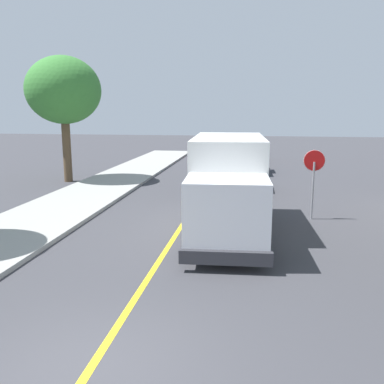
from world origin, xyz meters
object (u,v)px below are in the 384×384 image
box_truck (228,180)px  parked_car_mid (249,160)px  stop_sign (314,171)px  parked_car_near (241,175)px  street_tree_down_block (63,91)px  parked_car_far (244,151)px

box_truck → parked_car_mid: bearing=88.0°
stop_sign → parked_car_near: bearing=118.7°
parked_car_near → parked_car_mid: same height
parked_car_near → parked_car_mid: 6.78m
street_tree_down_block → box_truck: bearing=-41.3°
box_truck → parked_car_far: (-0.02, 19.82, -0.97)m
box_truck → stop_sign: size_ratio=2.76×
parked_car_near → street_tree_down_block: bearing=172.8°
parked_car_far → street_tree_down_block: 15.49m
parked_car_mid → parked_car_near: bearing=-92.8°
parked_car_far → stop_sign: 18.05m
parked_car_near → street_tree_down_block: street_tree_down_block is taller
stop_sign → street_tree_down_block: (-12.89, 6.56, 3.28)m
box_truck → parked_car_far: size_ratio=1.65×
parked_car_near → street_tree_down_block: (-9.99, 1.26, 4.34)m
parked_car_near → parked_car_mid: bearing=87.2°
box_truck → parked_car_near: size_ratio=1.66×
parked_car_far → stop_sign: size_ratio=1.66×
box_truck → parked_car_near: bearing=88.6°
parked_car_mid → street_tree_down_block: 12.48m
box_truck → street_tree_down_block: (-9.81, 8.63, 3.37)m
box_truck → parked_car_far: bearing=90.1°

